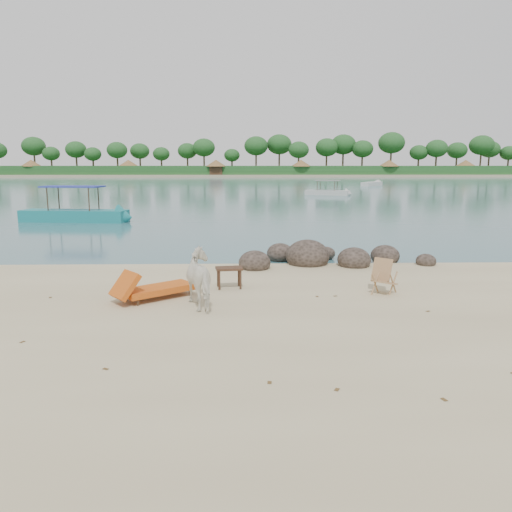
% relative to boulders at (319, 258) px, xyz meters
% --- Properties ---
extents(water, '(400.00, 400.00, 0.00)m').
position_rel_boulders_xyz_m(water, '(-2.74, 83.98, -0.19)').
color(water, '#35656B').
rests_on(water, ground).
extents(far_shore, '(420.00, 90.00, 1.40)m').
position_rel_boulders_xyz_m(far_shore, '(-2.74, 163.98, -0.19)').
color(far_shore, tan).
rests_on(far_shore, ground).
extents(far_scenery, '(420.00, 18.00, 9.50)m').
position_rel_boulders_xyz_m(far_scenery, '(-2.72, 130.68, 2.95)').
color(far_scenery, '#1E4C1E').
rests_on(far_scenery, ground).
extents(boulders, '(6.20, 2.77, 1.03)m').
position_rel_boulders_xyz_m(boulders, '(0.00, 0.00, 0.00)').
color(boulders, black).
rests_on(boulders, ground).
extents(cow, '(1.20, 1.63, 1.26)m').
position_rel_boulders_xyz_m(cow, '(-3.31, -4.85, 0.43)').
color(cow, white).
rests_on(cow, ground).
extents(side_table, '(0.72, 0.52, 0.53)m').
position_rel_boulders_xyz_m(side_table, '(-2.79, -3.24, 0.07)').
color(side_table, '#2E2112').
rests_on(side_table, ground).
extents(lounge_chair, '(2.08, 1.86, 0.62)m').
position_rel_boulders_xyz_m(lounge_chair, '(-4.43, -4.15, 0.12)').
color(lounge_chair, '#D65D19').
rests_on(lounge_chair, ground).
extents(deck_chair, '(0.78, 0.79, 0.83)m').
position_rel_boulders_xyz_m(deck_chair, '(0.98, -3.89, 0.22)').
color(deck_chair, '#AF7E57').
rests_on(deck_chair, ground).
extents(boat_near, '(6.86, 2.34, 3.27)m').
position_rel_boulders_xyz_m(boat_near, '(-12.06, 13.09, 1.44)').
color(boat_near, '#18767B').
rests_on(boat_near, water).
extents(boat_mid, '(5.33, 3.42, 2.61)m').
position_rel_boulders_xyz_m(boat_mid, '(6.70, 38.60, 1.11)').
color(boat_mid, '#B6B7B2').
rests_on(boat_mid, water).
extents(boat_far, '(4.89, 5.72, 0.72)m').
position_rel_boulders_xyz_m(boat_far, '(18.09, 64.03, 0.16)').
color(boat_far, beige).
rests_on(boat_far, water).
extents(dead_leaves, '(8.74, 6.97, 0.00)m').
position_rel_boulders_xyz_m(dead_leaves, '(-1.57, -6.52, -0.19)').
color(dead_leaves, brown).
rests_on(dead_leaves, ground).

